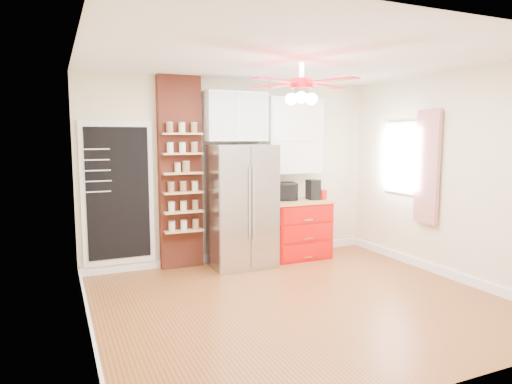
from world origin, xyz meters
name	(u,v)px	position (x,y,z in m)	size (l,w,h in m)	color
floor	(299,301)	(0.00, 0.00, 0.00)	(4.50, 4.50, 0.00)	brown
ceiling	(302,58)	(0.00, 0.00, 2.70)	(4.50, 4.50, 0.00)	white
wall_back	(234,171)	(0.00, 2.00, 1.35)	(4.50, 0.02, 2.70)	beige
wall_front	(441,210)	(0.00, -2.00, 1.35)	(4.50, 0.02, 2.70)	beige
wall_left	(83,194)	(-2.25, 0.00, 1.35)	(0.02, 4.00, 2.70)	beige
wall_right	(451,176)	(2.25, 0.00, 1.35)	(0.02, 4.00, 2.70)	beige
chalkboard	(118,193)	(-1.70, 1.96, 1.10)	(0.95, 0.05, 1.95)	white
brick_pillar	(180,173)	(-0.85, 1.92, 1.35)	(0.60, 0.16, 2.70)	brown
fridge	(241,206)	(-0.05, 1.63, 0.88)	(0.90, 0.70, 1.75)	#ACACB1
upper_glass_cabinet	(235,116)	(-0.05, 1.82, 2.15)	(0.90, 0.35, 0.70)	white
red_cabinet	(298,229)	(0.92, 1.68, 0.45)	(0.94, 0.64, 0.90)	red
upper_shelf_unit	(293,136)	(0.92, 1.85, 1.88)	(0.90, 0.30, 1.15)	white
window	(402,158)	(2.23, 0.90, 1.55)	(0.04, 0.75, 1.05)	white
curtain	(427,167)	(2.18, 0.35, 1.45)	(0.06, 0.40, 1.55)	#AD171E
ceiling_fan	(301,84)	(0.00, 0.00, 2.42)	(1.40, 1.40, 0.44)	silver
toaster_oven	(280,191)	(0.66, 1.77, 1.03)	(0.48, 0.32, 0.26)	black
coffee_maker	(313,190)	(1.14, 1.62, 1.05)	(0.17, 0.20, 0.31)	black
canister_left	(323,195)	(1.29, 1.55, 0.97)	(0.11, 0.11, 0.15)	red
canister_right	(320,194)	(1.29, 1.64, 0.98)	(0.11, 0.11, 0.15)	#AE1C09
pantry_jar_oats	(178,168)	(-0.92, 1.80, 1.43)	(0.08, 0.08, 0.12)	beige
pantry_jar_beans	(186,167)	(-0.80, 1.78, 1.44)	(0.10, 0.10, 0.14)	#93704B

